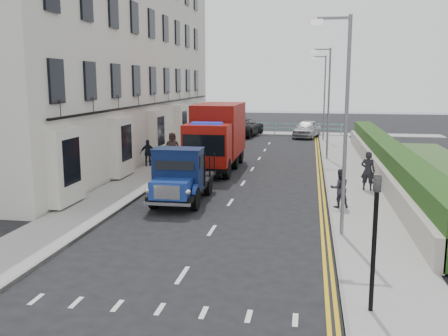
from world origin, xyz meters
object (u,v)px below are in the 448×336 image
bedford_lorry (179,179)px  parked_car_front (189,171)px  red_lorry (217,135)px  pedestrian_east_near (368,171)px  lamp_far (323,93)px  lamp_mid (327,97)px  lamp_near (342,114)px

bedford_lorry → parked_car_front: (-0.60, 4.12, -0.41)m
red_lorry → pedestrian_east_near: 9.24m
lamp_far → red_lorry: (-6.19, -14.28, -2.03)m
lamp_mid → red_lorry: bearing=-145.3°
lamp_far → parked_car_front: 20.03m
lamp_mid → parked_car_front: lamp_mid is taller
lamp_far → red_lorry: 15.69m
red_lorry → bedford_lorry: bearing=-90.3°
lamp_near → lamp_far: (0.00, 26.00, 0.00)m
lamp_far → red_lorry: lamp_far is taller
lamp_far → pedestrian_east_near: 19.38m
lamp_mid → bedford_lorry: lamp_mid is taller
lamp_far → parked_car_front: (-6.78, -18.55, -3.34)m
lamp_far → pedestrian_east_near: size_ratio=3.96×
lamp_near → bedford_lorry: (-6.18, 3.33, -2.93)m
bedford_lorry → red_lorry: 8.44m
bedford_lorry → lamp_near: bearing=-29.0°
lamp_near → lamp_far: bearing=90.0°
lamp_near → red_lorry: bearing=117.8°
lamp_near → bedford_lorry: bearing=151.7°
lamp_far → parked_car_front: lamp_far is taller
lamp_mid → red_lorry: size_ratio=0.99×
lamp_near → pedestrian_east_near: bearing=76.6°
lamp_mid → pedestrian_east_near: size_ratio=3.96×
red_lorry → pedestrian_east_near: size_ratio=4.00×
lamp_mid → red_lorry: lamp_mid is taller
lamp_mid → parked_car_front: (-6.78, -8.55, -3.34)m
lamp_near → red_lorry: 13.41m
red_lorry → parked_car_front: red_lorry is taller
lamp_mid → lamp_near: bearing=-90.0°
pedestrian_east_near → lamp_near: bearing=95.4°
lamp_near → pedestrian_east_near: (1.65, 6.92, -2.99)m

